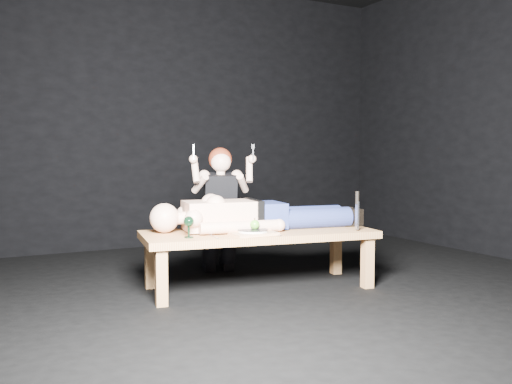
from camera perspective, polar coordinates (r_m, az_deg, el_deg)
ground at (r=4.35m, az=4.70°, el=-10.01°), size 5.00×5.00×0.00m
back_wall at (r=6.49m, az=-7.19°, el=7.93°), size 5.00×0.00×5.00m
table at (r=4.35m, az=0.31°, el=-6.96°), size 1.87×0.93×0.45m
lying_man at (r=4.41m, az=0.56°, el=-1.97°), size 2.00×0.87×0.28m
kneeling_woman at (r=4.89m, az=-3.81°, el=-1.70°), size 0.77×0.82×1.13m
serving_tray at (r=4.11m, az=-0.33°, el=-4.28°), size 0.33×0.24×0.02m
plate at (r=4.10m, az=-0.33°, el=-4.03°), size 0.22×0.22×0.02m
apple at (r=4.12m, az=-0.13°, el=-3.39°), size 0.07×0.07×0.07m
goblet at (r=3.98m, az=-6.94°, el=-3.60°), size 0.09×0.09×0.16m
fork_flat at (r=4.00m, az=-4.38°, el=-4.61°), size 0.03×0.19×0.01m
knife_flat at (r=4.11m, az=1.93°, el=-4.36°), size 0.02×0.19×0.01m
spoon_flat at (r=4.22m, az=1.47°, el=-4.16°), size 0.08×0.19×0.01m
carving_knife at (r=4.36m, az=10.38°, el=-1.95°), size 0.05×0.05×0.31m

